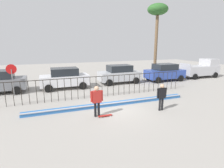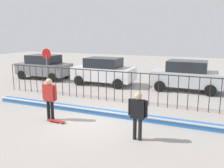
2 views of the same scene
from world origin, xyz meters
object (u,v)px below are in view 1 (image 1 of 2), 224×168
skateboard (105,116)px  parked_car_silver (119,74)px  pickup_truck (201,69)px  parked_car_white (65,78)px  parked_car_blue (165,72)px  stop_sign (12,76)px  skateboarder (97,98)px  palm_tree_tall (158,14)px  camera_operator (162,95)px

skateboard → parked_car_silver: bearing=74.7°
pickup_truck → parked_car_white: bearing=179.3°
parked_car_blue → stop_sign: bearing=-174.8°
skateboard → parked_car_silver: size_ratio=0.19×
skateboard → stop_sign: 8.62m
skateboarder → stop_sign: stop_sign is taller
skateboard → palm_tree_tall: (9.86, 9.92, 7.47)m
parked_car_white → parked_car_blue: same height
parked_car_silver → skateboarder: bearing=-120.4°
skateboarder → pickup_truck: (15.38, 7.35, -0.02)m
camera_operator → palm_tree_tall: 13.66m
camera_operator → stop_sign: (-8.97, 6.76, 0.62)m
skateboarder → pickup_truck: size_ratio=0.37×
skateboard → pickup_truck: (14.97, 7.55, 0.98)m
parked_car_white → parked_car_silver: 5.60m
parked_car_white → stop_sign: bearing=-166.4°
stop_sign → palm_tree_tall: 16.76m
skateboarder → camera_operator: size_ratio=1.06×
parked_car_blue → stop_sign: size_ratio=1.72×
camera_operator → stop_sign: bearing=-10.2°
camera_operator → pickup_truck: bearing=-118.8°
parked_car_white → pickup_truck: 16.36m
parked_car_silver → parked_car_white: bearing=-175.8°
skateboarder → skateboard: size_ratio=2.20×
skateboarder → parked_car_blue: parked_car_blue is taller
stop_sign → parked_car_blue: bearing=3.2°
camera_operator → parked_car_silver: bearing=-67.8°
skateboarder → pickup_truck: bearing=21.2°
stop_sign → parked_car_silver: bearing=8.3°
skateboarder → parked_car_white: 7.41m
camera_operator → parked_car_white: bearing=-31.0°
skateboard → camera_operator: bearing=8.4°
camera_operator → parked_car_blue: (5.89, 7.58, -0.03)m
parked_car_white → stop_sign: 4.23m
parked_car_silver → parked_car_blue: (5.22, -0.60, 0.00)m
parked_car_blue → stop_sign: 14.90m
parked_car_blue → pickup_truck: size_ratio=0.91×
camera_operator → parked_car_silver: parked_car_silver is taller
camera_operator → palm_tree_tall: size_ratio=0.19×
parked_car_white → stop_sign: size_ratio=1.72×
palm_tree_tall → camera_operator: bearing=-121.8°
skateboarder → palm_tree_tall: size_ratio=0.20×
skateboarder → parked_car_silver: parked_car_silver is taller
camera_operator → parked_car_silver: (0.67, 8.18, -0.03)m
skateboard → camera_operator: camera_operator is taller
pickup_truck → camera_operator: bearing=-146.3°
camera_operator → parked_car_white: 9.23m
skateboarder → parked_car_silver: bearing=54.8°
skateboarder → camera_operator: (3.95, -0.47, -0.06)m
parked_car_silver → stop_sign: 9.76m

